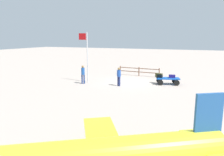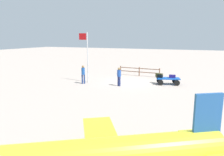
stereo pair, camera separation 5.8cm
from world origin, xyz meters
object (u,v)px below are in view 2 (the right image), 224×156
Objects in this scene: luggage_cart at (168,80)px; suitcase_dark at (172,76)px; worker_lead at (119,75)px; suitcase_tan at (160,76)px; suitcase_navy at (159,75)px; flagpole at (86,52)px; worker_trailing at (83,73)px.

suitcase_dark is at bearing -145.47° from luggage_cart.
suitcase_tan is at bearing -145.99° from worker_lead.
suitcase_tan is at bearing 115.48° from suitcase_navy.
flagpole is (3.61, -0.38, 1.98)m from worker_lead.
luggage_cart is 1.31× the size of worker_trailing.
suitcase_dark is at bearing -158.71° from worker_trailing.
worker_lead is (4.42, 2.70, 0.25)m from suitcase_dark.
worker_lead is at bearing -173.47° from worker_trailing.
luggage_cart is 4.54× the size of suitcase_tan.
luggage_cart is 0.80m from suitcase_tan.
suitcase_navy is at bearing -156.39° from worker_trailing.
worker_trailing is at bearing 23.61° from suitcase_navy.
suitcase_tan is 0.29× the size of worker_trailing.
worker_lead reaches higher than suitcase_dark.
worker_lead is at bearing 173.97° from flagpole.
suitcase_dark is 5.19m from worker_lead.
flagpole is at bearing 15.09° from suitcase_tan.
luggage_cart is at bearing 34.53° from suitcase_dark.
suitcase_tan is 7.40m from worker_trailing.
suitcase_dark is 8.57m from worker_trailing.
worker_trailing is at bearing 6.53° from worker_lead.
suitcase_navy is at bearing -162.35° from flagpole.
suitcase_navy is (0.85, -0.10, 0.35)m from luggage_cart.
suitcase_tan is (0.71, 0.19, 0.31)m from luggage_cart.
luggage_cart is at bearing 173.13° from suitcase_navy.
worker_lead is (3.34, 2.26, 0.25)m from suitcase_tan.
worker_lead reaches higher than suitcase_navy.
suitcase_navy is at bearing -141.50° from worker_lead.
worker_trailing is (6.90, 2.66, 0.27)m from suitcase_tan.
suitcase_tan is at bearing 22.48° from suitcase_dark.
flagpole is at bearing 15.09° from luggage_cart.
flagpole is at bearing 16.12° from suitcase_dark.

